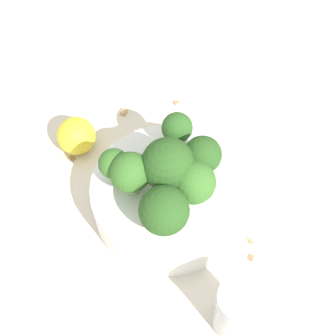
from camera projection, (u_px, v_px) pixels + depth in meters
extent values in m
plane|color=beige|center=(168.00, 207.00, 0.55)|extent=(3.00, 3.00, 0.00)
cylinder|color=white|center=(168.00, 197.00, 0.53)|extent=(0.17, 0.17, 0.05)
cylinder|color=#84AD66|center=(177.00, 138.00, 0.53)|extent=(0.02, 0.02, 0.03)
sphere|color=#2D5B23|center=(177.00, 128.00, 0.51)|extent=(0.03, 0.03, 0.03)
cylinder|color=#84AD66|center=(115.00, 173.00, 0.50)|extent=(0.02, 0.02, 0.03)
sphere|color=#386B28|center=(114.00, 164.00, 0.49)|extent=(0.03, 0.03, 0.03)
cylinder|color=#7A9E5B|center=(201.00, 167.00, 0.51)|extent=(0.02, 0.02, 0.03)
sphere|color=#28511E|center=(203.00, 155.00, 0.49)|extent=(0.04, 0.04, 0.04)
cylinder|color=#8EB770|center=(132.00, 184.00, 0.49)|extent=(0.02, 0.02, 0.03)
sphere|color=#386B28|center=(130.00, 172.00, 0.48)|extent=(0.04, 0.04, 0.04)
cylinder|color=#8EB770|center=(164.00, 221.00, 0.47)|extent=(0.02, 0.02, 0.03)
sphere|color=#28511E|center=(164.00, 210.00, 0.45)|extent=(0.05, 0.05, 0.05)
cylinder|color=#8EB770|center=(168.00, 178.00, 0.50)|extent=(0.02, 0.02, 0.03)
sphere|color=#28511E|center=(168.00, 164.00, 0.48)|extent=(0.06, 0.06, 0.06)
cylinder|color=#8EB770|center=(193.00, 191.00, 0.49)|extent=(0.02, 0.02, 0.02)
sphere|color=#386B28|center=(194.00, 181.00, 0.48)|extent=(0.05, 0.05, 0.05)
cylinder|color=#B2B7BC|center=(234.00, 313.00, 0.45)|extent=(0.04, 0.04, 0.06)
cylinder|color=#B7B7BC|center=(239.00, 301.00, 0.42)|extent=(0.04, 0.04, 0.02)
sphere|color=yellow|center=(76.00, 136.00, 0.58)|extent=(0.05, 0.05, 0.05)
cube|color=#AD7F4C|center=(176.00, 102.00, 0.64)|extent=(0.01, 0.01, 0.01)
cube|color=tan|center=(124.00, 111.00, 0.63)|extent=(0.01, 0.01, 0.01)
cube|color=#AD7F4C|center=(251.00, 241.00, 0.52)|extent=(0.01, 0.01, 0.01)
cube|color=olive|center=(71.00, 159.00, 0.59)|extent=(0.01, 0.00, 0.01)
cube|color=olive|center=(251.00, 257.00, 0.51)|extent=(0.01, 0.01, 0.01)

